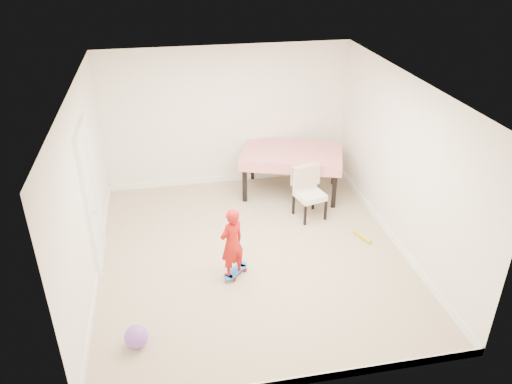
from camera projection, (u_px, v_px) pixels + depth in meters
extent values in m
plane|color=tan|center=(252.00, 254.00, 7.55)|extent=(5.00, 5.00, 0.00)
cube|color=silver|center=(251.00, 87.00, 6.33)|extent=(4.50, 5.00, 0.04)
cube|color=white|center=(227.00, 118.00, 9.08)|extent=(4.50, 0.04, 2.60)
cube|color=white|center=(299.00, 290.00, 4.79)|extent=(4.50, 0.04, 2.60)
cube|color=white|center=(85.00, 192.00, 6.57)|extent=(0.04, 5.00, 2.60)
cube|color=white|center=(401.00, 164.00, 7.31)|extent=(0.04, 5.00, 2.60)
cube|color=white|center=(91.00, 199.00, 6.96)|extent=(0.11, 0.94, 2.11)
cube|color=white|center=(229.00, 178.00, 9.68)|extent=(4.50, 0.02, 0.12)
cube|color=white|center=(294.00, 381.00, 5.37)|extent=(4.50, 0.02, 0.12)
cube|color=white|center=(99.00, 268.00, 7.15)|extent=(0.02, 5.00, 0.12)
cube|color=white|center=(391.00, 235.00, 7.90)|extent=(0.02, 5.00, 0.12)
imported|color=#B31511|center=(232.00, 245.00, 6.83)|extent=(0.46, 0.41, 1.05)
sphere|color=#8954C9|center=(136.00, 337.00, 5.84)|extent=(0.28, 0.28, 0.28)
cylinder|color=gold|center=(362.00, 237.00, 7.92)|extent=(0.19, 0.40, 0.06)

